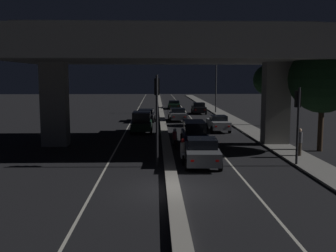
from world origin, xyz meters
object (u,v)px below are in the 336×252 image
car_black_second_oncoming (146,115)px  car_dark_blue_second (194,132)px  car_dark_green_sixth (174,104)px  traffic_light_right_of_median (298,113)px  motorcycle_white_filtering_near (183,153)px  street_lamp (213,80)px  car_black_fifth (199,108)px  traffic_light_left_of_median (157,105)px  motorcycle_black_filtering_mid (175,139)px  pedestrian_on_sidewalk (300,142)px  car_dark_green_lead_oncoming (142,122)px  car_grey_lead (202,152)px  car_silver_third (218,123)px  car_grey_fourth (177,114)px

car_black_second_oncoming → car_dark_blue_second: bearing=16.9°
car_dark_blue_second → car_dark_green_sixth: car_dark_blue_second is taller
traffic_light_right_of_median → motorcycle_white_filtering_near: size_ratio=2.40×
street_lamp → car_black_second_oncoming: size_ratio=1.71×
car_dark_green_sixth → car_black_fifth: bearing=-158.1°
motorcycle_white_filtering_near → traffic_light_left_of_median: bearing=122.4°
traffic_light_right_of_median → traffic_light_left_of_median: bearing=-179.9°
motorcycle_white_filtering_near → motorcycle_black_filtering_mid: size_ratio=1.03×
motorcycle_white_filtering_near → car_black_second_oncoming: bearing=8.0°
street_lamp → motorcycle_white_filtering_near: bearing=-101.4°
traffic_light_right_of_median → car_black_second_oncoming: traffic_light_right_of_median is taller
pedestrian_on_sidewalk → car_dark_green_lead_oncoming: bearing=132.2°
motorcycle_white_filtering_near → car_grey_lead: bearing=-121.4°
car_black_fifth → motorcycle_white_filtering_near: 31.72m
street_lamp → car_dark_green_sixth: (-5.19, 7.89, -3.95)m
car_dark_green_lead_oncoming → pedestrian_on_sidewalk: 15.73m
car_silver_third → car_grey_fourth: 9.56m
motorcycle_white_filtering_near → car_grey_fourth: bearing=-1.4°
car_black_second_oncoming → traffic_light_left_of_median: bearing=5.7°
traffic_light_right_of_median → car_black_second_oncoming: bearing=111.9°
car_grey_fourth → pedestrian_on_sidewalk: size_ratio=2.59×
car_dark_green_sixth → motorcycle_white_filtering_near: 40.23m
car_silver_third → car_dark_green_sixth: car_silver_third is taller
traffic_light_right_of_median → car_grey_fourth: (-5.66, 23.58, -2.36)m
car_silver_third → motorcycle_black_filtering_mid: (-4.56, -8.61, -0.17)m
car_black_fifth → pedestrian_on_sidewalk: pedestrian_on_sidewalk is taller
car_dark_green_sixth → car_grey_lead: bearing=-177.6°
traffic_light_right_of_median → car_black_second_oncoming: 25.22m
traffic_light_left_of_median → pedestrian_on_sidewalk: traffic_light_left_of_median is taller
car_grey_lead → pedestrian_on_sidewalk: (6.55, 2.06, 0.20)m
car_dark_green_sixth → pedestrian_on_sidewalk: (6.29, -38.83, 0.32)m
car_black_fifth → pedestrian_on_sidewalk: 30.21m
car_grey_fourth → car_dark_green_sixth: 17.58m
car_grey_lead → motorcycle_black_filtering_mid: 5.93m
car_silver_third → car_dark_green_sixth: 26.67m
motorcycle_black_filtering_mid → traffic_light_left_of_median: bearing=163.5°
car_dark_green_lead_oncoming → car_grey_fourth: bearing=158.5°
traffic_light_left_of_median → car_grey_lead: (2.64, 0.26, -2.79)m
car_dark_blue_second → car_silver_third: size_ratio=1.03×
car_black_fifth → car_dark_green_sixth: car_black_fifth is taller
car_dark_blue_second → car_black_second_oncoming: (-4.07, 16.11, -0.25)m
car_grey_fourth → motorcycle_white_filtering_near: bearing=175.2°
car_grey_lead → street_lamp: bearing=-6.6°
car_grey_lead → car_dark_green_lead_oncoming: (-4.02, 13.71, 0.21)m
car_grey_fourth → motorcycle_black_filtering_mid: car_grey_fourth is taller
car_silver_third → traffic_light_left_of_median: bearing=156.2°
traffic_light_right_of_median → car_silver_third: size_ratio=1.07×
street_lamp → motorcycle_black_filtering_mid: bearing=-104.0°
car_grey_fourth → street_lamp: bearing=-32.6°
car_grey_lead → car_dark_green_lead_oncoming: size_ratio=1.14×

